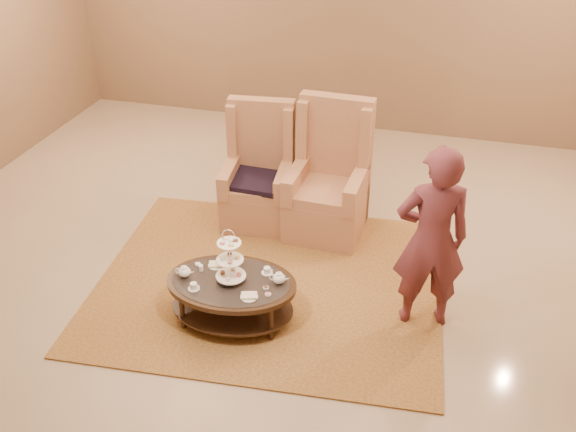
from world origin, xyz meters
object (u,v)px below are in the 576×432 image
(tea_table, at_px, (232,288))
(armchair_right, at_px, (329,189))
(person, at_px, (431,240))
(armchair_left, at_px, (259,182))

(tea_table, height_order, armchair_right, armchair_right)
(armchair_right, xyz_separation_m, person, (1.11, -1.26, 0.37))
(armchair_left, distance_m, armchair_right, 0.77)
(person, bearing_deg, armchair_right, -63.55)
(tea_table, relative_size, armchair_left, 0.90)
(person, bearing_deg, armchair_left, -48.78)
(armchair_right, relative_size, person, 0.84)
(armchair_left, bearing_deg, armchair_right, -6.23)
(armchair_right, distance_m, person, 1.72)
(armchair_left, distance_m, person, 2.29)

